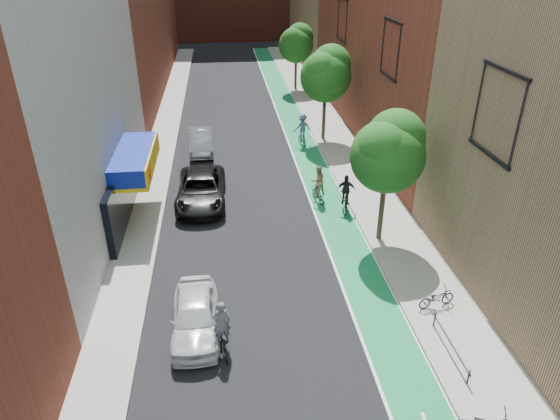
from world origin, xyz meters
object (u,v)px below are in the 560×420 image
object	(u,v)px
parked_car_black	(201,189)
parked_car_silver	(201,141)
cyclist_lane_near	(318,186)
cyclist_lane_far	(302,130)
parked_car_white	(195,316)
cyclist_lead	(222,335)
cyclist_lane_mid	(346,198)

from	to	relation	value
parked_car_black	parked_car_silver	size ratio (longest dim) A/B	1.26
parked_car_black	parked_car_silver	xyz separation A→B (m)	(-0.19, 7.73, -0.05)
cyclist_lane_near	cyclist_lane_far	size ratio (longest dim) A/B	0.95
parked_car_silver	parked_car_white	bearing A→B (deg)	-91.66
cyclist_lead	parked_car_white	bearing A→B (deg)	-60.97
cyclist_lane_near	cyclist_lead	bearing A→B (deg)	50.59
cyclist_lane_near	cyclist_lane_mid	world-z (taller)	cyclist_lane_near
cyclist_lane_far	cyclist_lead	bearing A→B (deg)	61.24
parked_car_black	cyclist_lead	size ratio (longest dim) A/B	2.68
cyclist_lane_near	cyclist_lane_far	world-z (taller)	cyclist_lane_far
parked_car_silver	cyclist_lead	size ratio (longest dim) A/B	2.12
cyclist_lead	cyclist_lane_near	size ratio (longest dim) A/B	1.01
parked_car_white	cyclist_lead	size ratio (longest dim) A/B	2.02
parked_car_black	cyclist_lane_near	xyz separation A→B (m)	(6.41, -0.59, 0.16)
parked_car_white	cyclist_lane_far	world-z (taller)	cyclist_lane_far
parked_car_black	cyclist_lead	world-z (taller)	cyclist_lead
cyclist_lead	cyclist_lane_mid	bearing A→B (deg)	-135.65
cyclist_lane_far	parked_car_silver	bearing A→B (deg)	-7.80
parked_car_silver	cyclist_lead	world-z (taller)	cyclist_lead
parked_car_black	parked_car_silver	bearing A→B (deg)	92.42
cyclist_lead	cyclist_lane_near	world-z (taller)	cyclist_lead
cyclist_lane_far	cyclist_lane_mid	bearing A→B (deg)	82.22
parked_car_black	cyclist_lane_mid	bearing A→B (deg)	-12.57
parked_car_black	parked_car_white	bearing A→B (deg)	-88.96
parked_car_white	cyclist_lane_mid	size ratio (longest dim) A/B	2.10
parked_car_black	cyclist_lead	xyz separation A→B (m)	(0.97, -11.66, -0.06)
parked_car_silver	cyclist_lane_near	bearing A→B (deg)	-53.81
cyclist_lane_mid	cyclist_lane_far	distance (m)	10.15
parked_car_black	cyclist_lead	bearing A→B (deg)	-84.20
parked_car_black	cyclist_lane_far	size ratio (longest dim) A/B	2.55
cyclist_lane_far	parked_car_white	bearing A→B (deg)	57.64
cyclist_lead	cyclist_lane_mid	world-z (taller)	cyclist_lead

